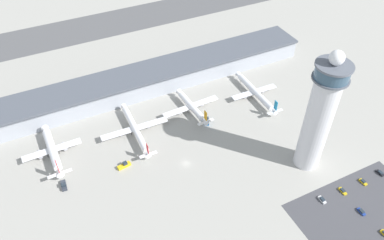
# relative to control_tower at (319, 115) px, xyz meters

# --- Properties ---
(ground_plane) EXTENTS (1000.00, 1000.00, 0.00)m
(ground_plane) POSITION_rel_control_tower_xyz_m (-57.59, 26.87, -33.09)
(ground_plane) COLOR #9E9B93
(terminal_building) EXTENTS (231.86, 25.00, 13.86)m
(terminal_building) POSITION_rel_control_tower_xyz_m (-57.59, 96.87, -26.07)
(terminal_building) COLOR #A3A8B2
(terminal_building) RESTS_ON ground
(runway_strip) EXTENTS (347.78, 44.00, 0.01)m
(runway_strip) POSITION_rel_control_tower_xyz_m (-57.59, 195.09, -33.09)
(runway_strip) COLOR #515154
(runway_strip) RESTS_ON ground
(control_tower) EXTENTS (16.57, 16.57, 68.26)m
(control_tower) POSITION_rel_control_tower_xyz_m (0.00, 0.00, 0.00)
(control_tower) COLOR silver
(control_tower) RESTS_ON ground
(parking_lot_surface) EXTENTS (64.00, 40.00, 0.01)m
(parking_lot_surface) POSITION_rel_control_tower_xyz_m (3.81, -37.01, -33.09)
(parking_lot_surface) COLOR #424247
(parking_lot_surface) RESTS_ON ground
(airplane_gate_alpha) EXTENTS (31.31, 39.06, 13.55)m
(airplane_gate_alpha) POSITION_rel_control_tower_xyz_m (-119.09, 63.65, -28.82)
(airplane_gate_alpha) COLOR white
(airplane_gate_alpha) RESTS_ON ground
(airplane_gate_bravo) EXTENTS (39.23, 45.67, 11.27)m
(airplane_gate_bravo) POSITION_rel_control_tower_xyz_m (-73.69, 59.94, -29.20)
(airplane_gate_bravo) COLOR white
(airplane_gate_bravo) RESTS_ON ground
(airplane_gate_charlie) EXTENTS (37.06, 34.93, 12.10)m
(airplane_gate_charlie) POSITION_rel_control_tower_xyz_m (-36.24, 63.43, -28.99)
(airplane_gate_charlie) COLOR white
(airplane_gate_charlie) RESTS_ON ground
(airplane_gate_delta) EXTENTS (31.70, 44.81, 11.81)m
(airplane_gate_delta) POSITION_rel_control_tower_xyz_m (6.50, 58.59, -29.26)
(airplane_gate_delta) COLOR silver
(airplane_gate_delta) RESTS_ON ground
(service_truck_catering) EXTENTS (7.33, 3.27, 3.03)m
(service_truck_catering) POSITION_rel_control_tower_xyz_m (-87.43, 39.21, -32.04)
(service_truck_catering) COLOR black
(service_truck_catering) RESTS_ON ground
(service_truck_fuel) EXTENTS (2.83, 6.55, 2.75)m
(service_truck_fuel) POSITION_rel_control_tower_xyz_m (-118.66, 40.06, -32.14)
(service_truck_fuel) COLOR black
(service_truck_fuel) RESTS_ON ground
(service_truck_baggage) EXTENTS (4.99, 6.82, 2.97)m
(service_truck_baggage) POSITION_rel_control_tower_xyz_m (-32.46, 50.96, -32.06)
(service_truck_baggage) COLOR black
(service_truck_baggage) RESTS_ON ground
(car_yellow_taxi) EXTENTS (1.78, 4.45, 1.46)m
(car_yellow_taxi) POSITION_rel_control_tower_xyz_m (3.25, -36.72, -32.53)
(car_yellow_taxi) COLOR black
(car_yellow_taxi) RESTS_ON ground
(car_white_wagon) EXTENTS (1.90, 4.36, 1.46)m
(car_white_wagon) POSITION_rel_control_tower_xyz_m (17.09, -23.96, -32.52)
(car_white_wagon) COLOR black
(car_white_wagon) RESTS_ON ground
(car_red_hatchback) EXTENTS (1.93, 4.68, 1.43)m
(car_red_hatchback) POSITION_rel_control_tower_xyz_m (3.87, -23.74, -32.54)
(car_red_hatchback) COLOR black
(car_red_hatchback) RESTS_ON ground
(car_green_van) EXTENTS (1.84, 4.55, 1.52)m
(car_green_van) POSITION_rel_control_tower_xyz_m (-8.76, -23.33, -32.50)
(car_green_van) COLOR black
(car_green_van) RESTS_ON ground
(car_grey_coupe) EXTENTS (1.84, 4.40, 1.46)m
(car_grey_coupe) POSITION_rel_control_tower_xyz_m (29.32, -23.47, -32.53)
(car_grey_coupe) COLOR black
(car_grey_coupe) RESTS_ON ground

